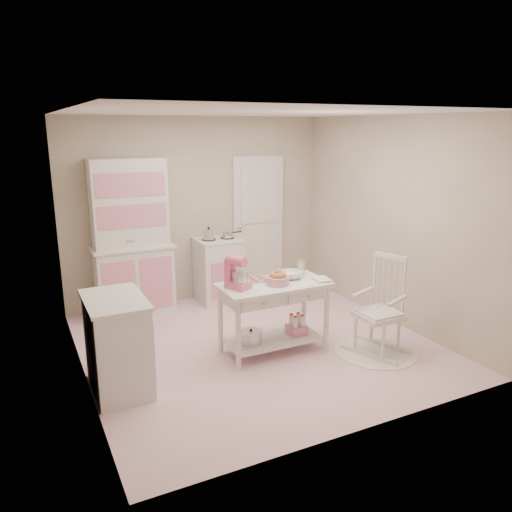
{
  "coord_description": "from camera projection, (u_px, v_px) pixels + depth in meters",
  "views": [
    {
      "loc": [
        -2.39,
        -4.79,
        2.45
      ],
      "look_at": [
        0.12,
        0.26,
        0.99
      ],
      "focal_mm": 35.0,
      "sensor_mm": 36.0,
      "label": 1
    }
  ],
  "objects": [
    {
      "name": "stove",
      "position": [
        219.0,
        270.0,
        7.16
      ],
      "size": [
        0.62,
        0.57,
        0.92
      ],
      "primitive_type": "cube",
      "color": "silver",
      "rests_on": "ground"
    },
    {
      "name": "lace_rug",
      "position": [
        376.0,
        351.0,
        5.61
      ],
      "size": [
        0.92,
        0.92,
        0.01
      ],
      "primitive_type": "cylinder",
      "color": "white",
      "rests_on": "ground"
    },
    {
      "name": "room_shell",
      "position": [
        257.0,
        204.0,
        5.39
      ],
      "size": [
        3.84,
        3.84,
        2.62
      ],
      "color": "pink",
      "rests_on": "ground"
    },
    {
      "name": "bread_basket",
      "position": [
        278.0,
        280.0,
        5.38
      ],
      "size": [
        0.25,
        0.25,
        0.09
      ],
      "primitive_type": "cylinder",
      "color": "pink",
      "rests_on": "work_table"
    },
    {
      "name": "work_table",
      "position": [
        274.0,
        318.0,
        5.53
      ],
      "size": [
        1.2,
        0.6,
        0.8
      ],
      "primitive_type": "cube",
      "color": "silver",
      "rests_on": "ground"
    },
    {
      "name": "base_cabinet",
      "position": [
        117.0,
        344.0,
        4.72
      ],
      "size": [
        0.54,
        0.84,
        0.92
      ],
      "primitive_type": "cube",
      "color": "silver",
      "rests_on": "ground"
    },
    {
      "name": "mixing_bowl",
      "position": [
        291.0,
        275.0,
        5.6
      ],
      "size": [
        0.26,
        0.26,
        0.08
      ],
      "primitive_type": "imported",
      "color": "white",
      "rests_on": "work_table"
    },
    {
      "name": "recipe_book",
      "position": [
        315.0,
        280.0,
        5.52
      ],
      "size": [
        0.19,
        0.24,
        0.02
      ],
      "primitive_type": "imported",
      "rotation": [
        0.0,
        0.0,
        -0.14
      ],
      "color": "white",
      "rests_on": "work_table"
    },
    {
      "name": "stand_mixer",
      "position": [
        238.0,
        273.0,
        5.23
      ],
      "size": [
        0.3,
        0.34,
        0.34
      ],
      "primitive_type": "cube",
      "rotation": [
        0.0,
        0.0,
        0.44
      ],
      "color": "#D95B8C",
      "rests_on": "work_table"
    },
    {
      "name": "door",
      "position": [
        258.0,
        224.0,
        7.57
      ],
      "size": [
        0.82,
        0.05,
        2.04
      ],
      "primitive_type": "cube",
      "color": "silver",
      "rests_on": "ground"
    },
    {
      "name": "cookie_tray",
      "position": [
        254.0,
        280.0,
        5.52
      ],
      "size": [
        0.34,
        0.24,
        0.02
      ],
      "primitive_type": "cube",
      "color": "silver",
      "rests_on": "work_table"
    },
    {
      "name": "rocking_chair",
      "position": [
        379.0,
        306.0,
        5.47
      ],
      "size": [
        0.71,
        0.85,
        1.1
      ],
      "primitive_type": "cube",
      "rotation": [
        0.0,
        0.0,
        0.38
      ],
      "color": "silver",
      "rests_on": "ground"
    },
    {
      "name": "metal_pitcher",
      "position": [
        301.0,
        267.0,
        5.74
      ],
      "size": [
        0.1,
        0.1,
        0.17
      ],
      "primitive_type": "cylinder",
      "color": "silver",
      "rests_on": "work_table"
    },
    {
      "name": "hutch",
      "position": [
        132.0,
        238.0,
        6.54
      ],
      "size": [
        1.06,
        0.5,
        2.08
      ],
      "primitive_type": "cube",
      "color": "silver",
      "rests_on": "ground"
    }
  ]
}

